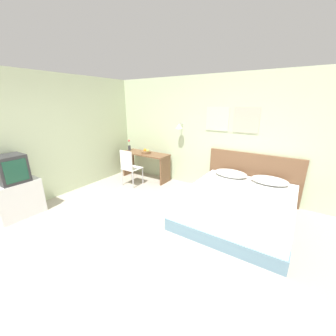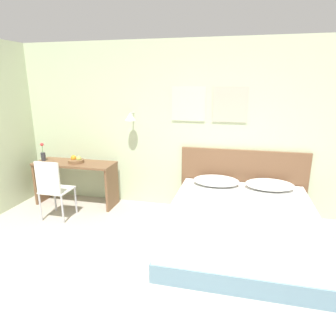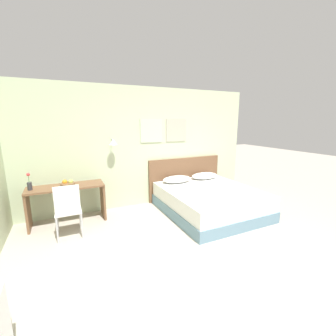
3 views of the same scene
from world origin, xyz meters
name	(u,v)px [view 3 (image 3 of 3)]	position (x,y,z in m)	size (l,w,h in m)	color
ground_plane	(215,286)	(0.00, 0.00, 0.00)	(24.00, 24.00, 0.00)	#B2A899
wall_back	(137,148)	(0.01, 2.96, 1.33)	(5.73, 0.31, 2.65)	beige
bed	(209,201)	(1.23, 1.85, 0.26)	(1.82, 2.04, 0.52)	#66899E
headboard	(185,178)	(1.23, 2.90, 0.51)	(1.94, 0.06, 1.02)	brown
pillow_left	(177,179)	(0.85, 2.61, 0.59)	(0.69, 0.42, 0.14)	white
pillow_right	(205,176)	(1.62, 2.61, 0.59)	(0.69, 0.42, 0.14)	white
folded_towel_near_foot	(214,192)	(1.12, 1.54, 0.55)	(0.31, 0.31, 0.06)	white
folded_towel_mid_bed	(235,199)	(1.23, 1.09, 0.55)	(0.27, 0.34, 0.06)	white
desk	(67,196)	(-1.50, 2.60, 0.52)	(1.35, 0.49, 0.73)	brown
desk_chair	(68,208)	(-1.50, 1.95, 0.54)	(0.41, 0.41, 0.93)	white
fruit_bowl	(68,184)	(-1.47, 2.59, 0.77)	(0.25, 0.25, 0.12)	brown
flower_vase	(29,184)	(-2.07, 2.58, 0.84)	(0.08, 0.08, 0.31)	#333338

